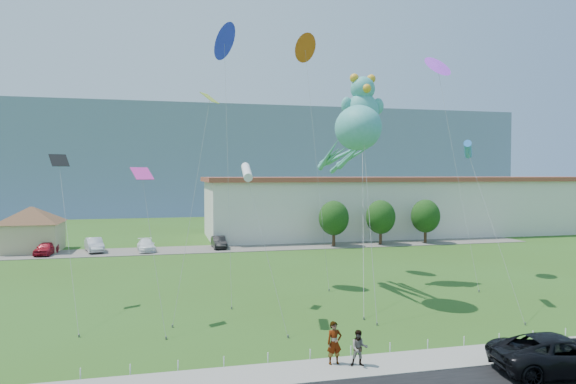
# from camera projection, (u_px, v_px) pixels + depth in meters

# --- Properties ---
(ground) EXTENTS (160.00, 160.00, 0.00)m
(ground) POSITION_uv_depth(u_px,v_px,m) (361.00, 346.00, 25.73)
(ground) COLOR #2E5217
(ground) RESTS_ON ground
(sidewalk) EXTENTS (80.00, 2.50, 0.10)m
(sidewalk) POSITION_uv_depth(u_px,v_px,m) (383.00, 364.00, 23.06)
(sidewalk) COLOR gray
(sidewalk) RESTS_ON ground
(parking_strip) EXTENTS (70.00, 6.00, 0.06)m
(parking_strip) POSITION_uv_depth(u_px,v_px,m) (249.00, 248.00, 59.75)
(parking_strip) COLOR #59544C
(parking_strip) RESTS_ON ground
(hill_ridge) EXTENTS (160.00, 50.00, 25.00)m
(hill_ridge) POSITION_uv_depth(u_px,v_px,m) (200.00, 160.00, 141.93)
(hill_ridge) COLOR slate
(hill_ridge) RESTS_ON ground
(pavilion) EXTENTS (9.20, 9.20, 5.00)m
(pavilion) POSITION_uv_depth(u_px,v_px,m) (32.00, 224.00, 56.98)
(pavilion) COLOR tan
(pavilion) RESTS_ON ground
(warehouse) EXTENTS (61.00, 15.00, 8.20)m
(warehouse) POSITION_uv_depth(u_px,v_px,m) (417.00, 205.00, 74.40)
(warehouse) COLOR beige
(warehouse) RESTS_ON ground
(rope_fence) EXTENTS (26.05, 0.05, 0.50)m
(rope_fence) POSITION_uv_depth(u_px,v_px,m) (371.00, 349.00, 24.46)
(rope_fence) COLOR white
(rope_fence) RESTS_ON ground
(tree_near) EXTENTS (3.60, 3.60, 5.47)m
(tree_near) POSITION_uv_depth(u_px,v_px,m) (334.00, 218.00, 60.99)
(tree_near) COLOR #3F2B19
(tree_near) RESTS_ON ground
(tree_mid) EXTENTS (3.60, 3.60, 5.47)m
(tree_mid) POSITION_uv_depth(u_px,v_px,m) (381.00, 217.00, 62.38)
(tree_mid) COLOR #3F2B19
(tree_mid) RESTS_ON ground
(tree_far) EXTENTS (3.60, 3.60, 5.47)m
(tree_far) POSITION_uv_depth(u_px,v_px,m) (425.00, 216.00, 63.78)
(tree_far) COLOR #3F2B19
(tree_far) RESTS_ON ground
(suv) EXTENTS (6.24, 3.51, 1.65)m
(suv) POSITION_uv_depth(u_px,v_px,m) (561.00, 354.00, 21.99)
(suv) COLOR black
(suv) RESTS_ON road
(pedestrian_left) EXTENTS (0.71, 0.48, 1.91)m
(pedestrian_left) POSITION_uv_depth(u_px,v_px,m) (334.00, 343.00, 22.96)
(pedestrian_left) COLOR gray
(pedestrian_left) RESTS_ON sidewalk
(pedestrian_right) EXTENTS (0.90, 0.77, 1.60)m
(pedestrian_right) POSITION_uv_depth(u_px,v_px,m) (359.00, 348.00, 22.72)
(pedestrian_right) COLOR gray
(pedestrian_right) RESTS_ON sidewalk
(parked_car_red) EXTENTS (2.14, 4.24, 1.38)m
(parked_car_red) POSITION_uv_depth(u_px,v_px,m) (46.00, 248.00, 54.42)
(parked_car_red) COLOR #AB1526
(parked_car_red) RESTS_ON parking_strip
(parked_car_silver) EXTENTS (2.71, 4.84, 1.51)m
(parked_car_silver) POSITION_uv_depth(u_px,v_px,m) (94.00, 245.00, 56.49)
(parked_car_silver) COLOR #B3B5BA
(parked_car_silver) RESTS_ON parking_strip
(parked_car_white) EXTENTS (2.24, 4.55, 1.27)m
(parked_car_white) POSITION_uv_depth(u_px,v_px,m) (146.00, 245.00, 56.99)
(parked_car_white) COLOR white
(parked_car_white) RESTS_ON parking_strip
(parked_car_black) EXTENTS (1.57, 4.19, 1.36)m
(parked_car_black) POSITION_uv_depth(u_px,v_px,m) (219.00, 242.00, 59.30)
(parked_car_black) COLOR black
(parked_car_black) RESTS_ON parking_strip
(octopus_kite) EXTENTS (2.99, 11.24, 13.16)m
(octopus_kite) POSITION_uv_depth(u_px,v_px,m) (352.00, 138.00, 34.86)
(octopus_kite) COLOR teal
(octopus_kite) RESTS_ON ground
(teddy_bear_kite) EXTENTS (5.71, 11.30, 16.52)m
(teddy_bear_kite) POSITION_uv_depth(u_px,v_px,m) (363.00, 108.00, 40.53)
(teddy_bear_kite) COLOR teal
(teddy_bear_kite) RESTS_ON ground
(small_kite_blue) EXTENTS (1.80, 7.84, 19.42)m
(small_kite_blue) POSITION_uv_depth(u_px,v_px,m) (225.00, 47.00, 38.90)
(small_kite_blue) COLOR #282DE4
(small_kite_blue) RESTS_ON ground
(small_kite_pink) EXTENTS (1.97, 4.31, 9.08)m
(small_kite_pink) POSITION_uv_depth(u_px,v_px,m) (144.00, 188.00, 29.31)
(small_kite_pink) COLOR #E733A3
(small_kite_pink) RESTS_ON ground
(small_kite_white) EXTENTS (1.93, 4.61, 9.18)m
(small_kite_white) POSITION_uv_depth(u_px,v_px,m) (247.00, 173.00, 29.57)
(small_kite_white) COLOR white
(small_kite_white) RESTS_ON ground
(small_kite_black) EXTENTS (2.94, 8.17, 9.95)m
(small_kite_black) POSITION_uv_depth(u_px,v_px,m) (61.00, 177.00, 32.74)
(small_kite_black) COLOR black
(small_kite_black) RESTS_ON ground
(small_kite_orange) EXTENTS (1.80, 8.77, 20.36)m
(small_kite_orange) POSITION_uv_depth(u_px,v_px,m) (306.00, 53.00, 44.72)
(small_kite_orange) COLOR #CD4D16
(small_kite_orange) RESTS_ON ground
(small_kite_purple) EXTENTS (1.80, 7.63, 18.49)m
(small_kite_purple) POSITION_uv_depth(u_px,v_px,m) (438.00, 71.00, 43.40)
(small_kite_purple) COLOR #AA38E2
(small_kite_purple) RESTS_ON ground
(small_kite_yellow) EXTENTS (3.22, 5.37, 14.02)m
(small_kite_yellow) POSITION_uv_depth(u_px,v_px,m) (205.00, 123.00, 32.85)
(small_kite_yellow) COLOR #A2C52E
(small_kite_yellow) RESTS_ON ground
(small_kite_cyan) EXTENTS (0.50, 6.90, 10.71)m
(small_kite_cyan) POSITION_uv_depth(u_px,v_px,m) (468.00, 151.00, 34.35)
(small_kite_cyan) COLOR #3382E7
(small_kite_cyan) RESTS_ON ground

